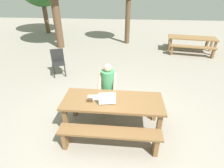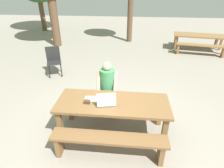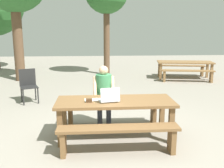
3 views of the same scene
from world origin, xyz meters
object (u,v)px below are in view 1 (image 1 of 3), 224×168
at_px(person_seated, 108,84).
at_px(picnic_table_front, 113,104).
at_px(small_pouch, 90,100).
at_px(plastic_chair, 58,62).
at_px(laptop, 107,99).
at_px(picnic_table_mid, 192,39).

bearing_deg(person_seated, picnic_table_front, -73.77).
bearing_deg(small_pouch, plastic_chair, 122.87).
bearing_deg(plastic_chair, small_pouch, -79.37).
bearing_deg(person_seated, laptop, -84.51).
bearing_deg(picnic_table_mid, plastic_chair, -141.38).
relative_size(small_pouch, plastic_chair, 0.12).
bearing_deg(plastic_chair, laptop, -74.06).
distance_m(laptop, person_seated, 0.69).
relative_size(small_pouch, person_seated, 0.09).
bearing_deg(small_pouch, person_seated, 67.74).
bearing_deg(plastic_chair, picnic_table_mid, 7.00).
relative_size(laptop, picnic_table_mid, 0.17).
xyz_separation_m(small_pouch, person_seated, (0.29, 0.70, -0.00)).
bearing_deg(small_pouch, picnic_table_mid, 56.52).
relative_size(laptop, plastic_chair, 0.44).
height_order(laptop, plastic_chair, laptop).
xyz_separation_m(person_seated, picnic_table_mid, (3.49, 5.00, -0.13)).
relative_size(picnic_table_front, plastic_chair, 2.33).
bearing_deg(person_seated, small_pouch, -112.26).
xyz_separation_m(laptop, person_seated, (-0.07, 0.68, -0.04)).
height_order(small_pouch, person_seated, person_seated).
relative_size(picnic_table_front, picnic_table_mid, 0.93).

